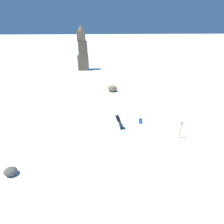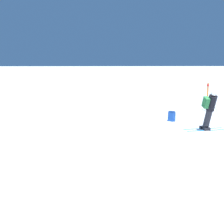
# 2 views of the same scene
# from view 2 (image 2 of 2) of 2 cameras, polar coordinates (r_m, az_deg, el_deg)

# --- Properties ---
(ground_plane) EXTENTS (300.00, 300.00, 0.00)m
(ground_plane) POSITION_cam_2_polar(r_m,az_deg,el_deg) (13.43, 17.54, -3.72)
(ground_plane) COLOR white
(skier) EXTENTS (1.54, 1.85, 1.86)m
(skier) POSITION_cam_2_polar(r_m,az_deg,el_deg) (13.51, 17.45, 0.78)
(skier) COLOR #1E7AC6
(skier) RESTS_ON ground
(spare_backpack) EXTENTS (0.37, 0.37, 0.50)m
(spare_backpack) POSITION_cam_2_polar(r_m,az_deg,el_deg) (15.54, 10.86, -0.78)
(spare_backpack) COLOR #194293
(spare_backpack) RESTS_ON ground
(trail_marker) EXTENTS (0.13, 0.13, 1.68)m
(trail_marker) POSITION_cam_2_polar(r_m,az_deg,el_deg) (18.99, 17.07, 2.90)
(trail_marker) COLOR orange
(trail_marker) RESTS_ON ground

